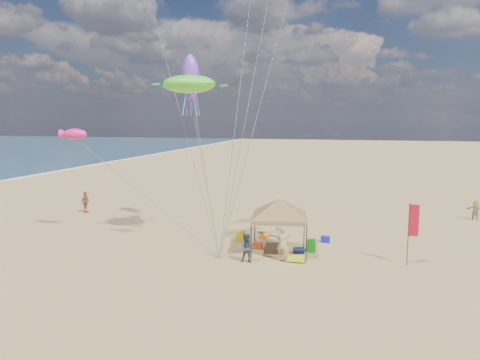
{
  "coord_description": "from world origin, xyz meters",
  "views": [
    {
      "loc": [
        6.55,
        -21.76,
        7.56
      ],
      "look_at": [
        0.0,
        3.0,
        4.0
      ],
      "focal_mm": 33.2,
      "sensor_mm": 36.0,
      "label": 1
    }
  ],
  "objects_px": {
    "feather_flag": "(412,224)",
    "person_near_c": "(279,224)",
    "person_far_a": "(85,202)",
    "chair_yellow": "(240,237)",
    "canopy_tent": "(279,200)",
    "person_near_a": "(283,244)",
    "chair_green": "(311,246)",
    "cooler_blue": "(325,239)",
    "person_near_b": "(247,248)",
    "person_far_c": "(475,210)",
    "cooler_red": "(258,246)",
    "beach_cart": "(296,258)"
  },
  "relations": [
    {
      "from": "feather_flag",
      "to": "person_near_c",
      "type": "bearing_deg",
      "value": 153.85
    },
    {
      "from": "feather_flag",
      "to": "person_far_a",
      "type": "bearing_deg",
      "value": 163.32
    },
    {
      "from": "feather_flag",
      "to": "chair_yellow",
      "type": "relative_size",
      "value": 4.7
    },
    {
      "from": "canopy_tent",
      "to": "chair_yellow",
      "type": "bearing_deg",
      "value": 148.57
    },
    {
      "from": "canopy_tent",
      "to": "person_near_a",
      "type": "relative_size",
      "value": 3.03
    },
    {
      "from": "chair_yellow",
      "to": "person_near_c",
      "type": "height_order",
      "value": "person_near_c"
    },
    {
      "from": "canopy_tent",
      "to": "chair_green",
      "type": "xyz_separation_m",
      "value": [
        1.73,
        0.79,
        -2.69
      ]
    },
    {
      "from": "chair_yellow",
      "to": "person_near_c",
      "type": "xyz_separation_m",
      "value": [
        2.11,
        1.7,
        0.54
      ]
    },
    {
      "from": "person_near_a",
      "to": "chair_green",
      "type": "bearing_deg",
      "value": -116.84
    },
    {
      "from": "chair_green",
      "to": "person_far_a",
      "type": "relative_size",
      "value": 0.4
    },
    {
      "from": "chair_green",
      "to": "person_near_c",
      "type": "relative_size",
      "value": 0.39
    },
    {
      "from": "cooler_blue",
      "to": "chair_yellow",
      "type": "relative_size",
      "value": 0.77
    },
    {
      "from": "canopy_tent",
      "to": "feather_flag",
      "type": "height_order",
      "value": "canopy_tent"
    },
    {
      "from": "feather_flag",
      "to": "person_near_b",
      "type": "distance_m",
      "value": 8.56
    },
    {
      "from": "person_near_c",
      "to": "person_far_c",
      "type": "relative_size",
      "value": 1.21
    },
    {
      "from": "feather_flag",
      "to": "person_near_a",
      "type": "xyz_separation_m",
      "value": [
        -6.51,
        -1.0,
        -1.22
      ]
    },
    {
      "from": "cooler_red",
      "to": "chair_yellow",
      "type": "xyz_separation_m",
      "value": [
        -1.35,
        1.1,
        0.16
      ]
    },
    {
      "from": "person_near_a",
      "to": "beach_cart",
      "type": "bearing_deg",
      "value": -172.85
    },
    {
      "from": "cooler_blue",
      "to": "person_near_b",
      "type": "relative_size",
      "value": 0.34
    },
    {
      "from": "feather_flag",
      "to": "person_far_a",
      "type": "relative_size",
      "value": 1.9
    },
    {
      "from": "person_far_a",
      "to": "person_near_a",
      "type": "bearing_deg",
      "value": -114.35
    },
    {
      "from": "cooler_blue",
      "to": "beach_cart",
      "type": "height_order",
      "value": "cooler_blue"
    },
    {
      "from": "feather_flag",
      "to": "person_far_a",
      "type": "distance_m",
      "value": 25.06
    },
    {
      "from": "chair_yellow",
      "to": "beach_cart",
      "type": "xyz_separation_m",
      "value": [
        3.85,
        -2.96,
        -0.15
      ]
    },
    {
      "from": "canopy_tent",
      "to": "cooler_red",
      "type": "bearing_deg",
      "value": 158.01
    },
    {
      "from": "cooler_blue",
      "to": "person_near_a",
      "type": "xyz_separation_m",
      "value": [
        -1.94,
        -4.29,
        0.77
      ]
    },
    {
      "from": "person_near_b",
      "to": "beach_cart",
      "type": "bearing_deg",
      "value": 9.41
    },
    {
      "from": "chair_green",
      "to": "person_near_c",
      "type": "height_order",
      "value": "person_near_c"
    },
    {
      "from": "cooler_blue",
      "to": "beach_cart",
      "type": "distance_m",
      "value": 4.43
    },
    {
      "from": "person_near_b",
      "to": "cooler_blue",
      "type": "bearing_deg",
      "value": 46.0
    },
    {
      "from": "beach_cart",
      "to": "cooler_red",
      "type": "bearing_deg",
      "value": 143.41
    },
    {
      "from": "cooler_red",
      "to": "beach_cart",
      "type": "distance_m",
      "value": 3.12
    },
    {
      "from": "canopy_tent",
      "to": "person_far_c",
      "type": "height_order",
      "value": "canopy_tent"
    },
    {
      "from": "beach_cart",
      "to": "person_near_a",
      "type": "xyz_separation_m",
      "value": [
        -0.71,
        -0.04,
        0.76
      ]
    },
    {
      "from": "cooler_red",
      "to": "chair_yellow",
      "type": "bearing_deg",
      "value": 140.72
    },
    {
      "from": "cooler_red",
      "to": "beach_cart",
      "type": "xyz_separation_m",
      "value": [
        2.5,
        -1.86,
        0.01
      ]
    },
    {
      "from": "beach_cart",
      "to": "person_near_c",
      "type": "relative_size",
      "value": 0.51
    },
    {
      "from": "person_near_a",
      "to": "person_far_a",
      "type": "bearing_deg",
      "value": -21.01
    },
    {
      "from": "cooler_blue",
      "to": "person_far_a",
      "type": "relative_size",
      "value": 0.31
    },
    {
      "from": "cooler_red",
      "to": "person_far_c",
      "type": "bearing_deg",
      "value": 39.13
    },
    {
      "from": "canopy_tent",
      "to": "person_near_a",
      "type": "xyz_separation_m",
      "value": [
        0.44,
        -1.35,
        -2.07
      ]
    },
    {
      "from": "cooler_red",
      "to": "person_far_a",
      "type": "xyz_separation_m",
      "value": [
        -15.67,
        6.29,
        0.68
      ]
    },
    {
      "from": "person_near_b",
      "to": "person_far_c",
      "type": "relative_size",
      "value": 1.08
    },
    {
      "from": "chair_green",
      "to": "cooler_blue",
      "type": "bearing_deg",
      "value": 72.98
    },
    {
      "from": "cooler_red",
      "to": "chair_yellow",
      "type": "height_order",
      "value": "chair_yellow"
    },
    {
      "from": "canopy_tent",
      "to": "chair_yellow",
      "type": "relative_size",
      "value": 8.35
    },
    {
      "from": "person_near_a",
      "to": "cooler_red",
      "type": "bearing_deg",
      "value": -42.54
    },
    {
      "from": "person_far_a",
      "to": "person_far_c",
      "type": "height_order",
      "value": "person_far_a"
    },
    {
      "from": "beach_cart",
      "to": "cooler_blue",
      "type": "bearing_deg",
      "value": 73.88
    },
    {
      "from": "person_far_a",
      "to": "canopy_tent",
      "type": "bearing_deg",
      "value": -111.11
    }
  ]
}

